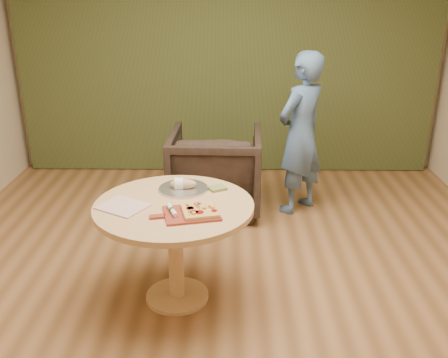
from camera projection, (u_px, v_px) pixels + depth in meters
name	position (u px, v px, depth m)	size (l,w,h in m)	color
room_shell	(225.00, 116.00, 2.98)	(5.04, 6.04, 2.84)	#99693D
curtain	(228.00, 53.00, 5.68)	(4.80, 0.14, 2.78)	#343E1C
pedestal_table	(175.00, 223.00, 3.42)	(1.09, 1.09, 0.75)	tan
pizza_paddle	(190.00, 214.00, 3.21)	(0.47, 0.35, 0.01)	maroon
flatbread_pizza	(200.00, 211.00, 3.20)	(0.26, 0.26, 0.04)	#DFAC57
cutlery_roll	(172.00, 210.00, 3.21)	(0.09, 0.19, 0.03)	white
newspaper	(123.00, 206.00, 3.32)	(0.30, 0.25, 0.01)	white
serving_tray	(183.00, 189.00, 3.60)	(0.36, 0.36, 0.02)	silver
bread_roll	(182.00, 184.00, 3.58)	(0.19, 0.09, 0.09)	tan
green_packet	(217.00, 188.00, 3.60)	(0.12, 0.10, 0.02)	#56672E
armchair	(216.00, 166.00, 4.93)	(0.88, 0.82, 0.90)	black
person_standing	(301.00, 134.00, 4.79)	(0.58, 0.38, 1.58)	#496B95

